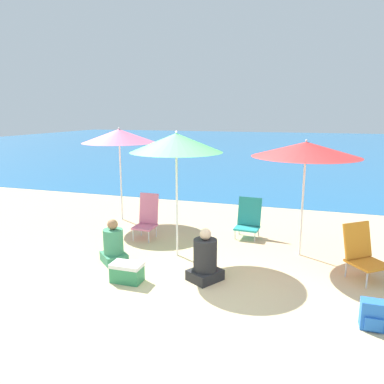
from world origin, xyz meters
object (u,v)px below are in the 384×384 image
at_px(beach_chair_pink, 147,216).
at_px(cooler_box, 127,272).
at_px(beach_umbrella_red, 306,149).
at_px(beach_umbrella_pink, 119,136).
at_px(beach_chair_teal, 248,218).
at_px(person_seated_far, 205,260).
at_px(person_seated_near, 113,246).
at_px(beach_chair_orange, 362,252).
at_px(beach_umbrella_green, 176,143).
at_px(backpack_blue, 373,315).

bearing_deg(beach_chair_pink, cooler_box, -73.85).
relative_size(beach_umbrella_red, beach_umbrella_pink, 0.95).
relative_size(beach_chair_teal, cooler_box, 1.70).
bearing_deg(beach_chair_teal, person_seated_far, -93.44).
distance_m(beach_chair_teal, person_seated_far, 2.30).
bearing_deg(person_seated_near, beach_chair_orange, -39.10).
bearing_deg(beach_chair_orange, beach_chair_teal, 105.95).
bearing_deg(beach_chair_orange, person_seated_far, 161.94).
relative_size(beach_umbrella_green, cooler_box, 4.70).
bearing_deg(beach_umbrella_red, backpack_blue, -67.33).
relative_size(beach_chair_teal, beach_chair_orange, 0.95).
xyz_separation_m(person_seated_far, cooler_box, (-1.11, -0.41, -0.18)).
distance_m(beach_umbrella_pink, beach_chair_orange, 5.60).
bearing_deg(beach_umbrella_pink, person_seated_far, -42.80).
height_order(beach_umbrella_red, beach_chair_teal, beach_umbrella_red).
height_order(beach_umbrella_red, beach_chair_pink, beach_umbrella_red).
relative_size(beach_umbrella_red, person_seated_far, 2.52).
height_order(beach_umbrella_pink, cooler_box, beach_umbrella_pink).
xyz_separation_m(beach_chair_pink, backpack_blue, (3.93, -2.24, -0.27)).
bearing_deg(beach_chair_teal, person_seated_near, -129.71).
distance_m(beach_chair_pink, backpack_blue, 4.53).
bearing_deg(beach_umbrella_green, person_seated_near, -145.96).
xyz_separation_m(beach_umbrella_pink, beach_chair_orange, (5.08, -1.75, -1.57)).
height_order(beach_umbrella_red, person_seated_near, beach_umbrella_red).
bearing_deg(beach_umbrella_red, beach_chair_pink, 178.94).
relative_size(beach_umbrella_pink, person_seated_near, 2.87).
distance_m(beach_umbrella_pink, beach_chair_pink, 2.17).
xyz_separation_m(beach_umbrella_pink, person_seated_far, (2.80, -2.59, -1.67)).
relative_size(beach_chair_orange, person_seated_near, 1.11).
bearing_deg(person_seated_near, beach_chair_pink, 41.49).
distance_m(beach_chair_pink, cooler_box, 2.09).
xyz_separation_m(beach_umbrella_pink, cooler_box, (1.69, -3.01, -1.84)).
bearing_deg(beach_chair_teal, beach_umbrella_red, -32.08).
height_order(beach_chair_pink, cooler_box, beach_chair_pink).
distance_m(beach_chair_pink, beach_chair_orange, 4.03).
xyz_separation_m(beach_umbrella_green, beach_chair_orange, (3.04, 0.02, -1.60)).
bearing_deg(beach_chair_pink, person_seated_near, -89.88).
bearing_deg(person_seated_far, beach_umbrella_red, 79.87).
relative_size(beach_umbrella_green, beach_umbrella_red, 1.07).
relative_size(beach_chair_pink, cooler_box, 1.91).
bearing_deg(beach_umbrella_green, beach_umbrella_pink, 139.19).
relative_size(beach_umbrella_red, beach_chair_teal, 2.59).
bearing_deg(person_seated_near, beach_chair_teal, -1.69).
distance_m(beach_umbrella_pink, person_seated_far, 4.17).
xyz_separation_m(beach_chair_orange, person_seated_far, (-2.28, -0.84, -0.09)).
xyz_separation_m(beach_umbrella_red, backpack_blue, (0.91, -2.18, -1.73)).
bearing_deg(cooler_box, beach_umbrella_green, 73.81).
bearing_deg(beach_chair_teal, cooler_box, -113.76).
height_order(beach_umbrella_pink, beach_chair_teal, beach_umbrella_pink).
distance_m(beach_umbrella_green, cooler_box, 2.27).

